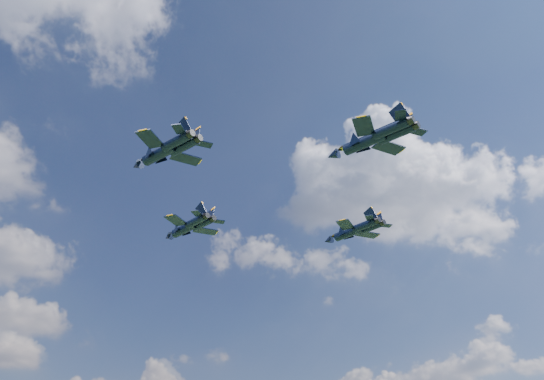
{
  "coord_description": "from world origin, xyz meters",
  "views": [
    {
      "loc": [
        -43.62,
        -64.88,
        20.71
      ],
      "look_at": [
        2.85,
        -1.97,
        63.5
      ],
      "focal_mm": 35.0,
      "sensor_mm": 36.0,
      "label": 1
    }
  ],
  "objects_px": {
    "jet_lead": "(183,229)",
    "jet_left": "(158,154)",
    "jet_right": "(347,233)",
    "jet_slot": "(362,143)"
  },
  "relations": [
    {
      "from": "jet_lead",
      "to": "jet_left",
      "type": "relative_size",
      "value": 1.02
    },
    {
      "from": "jet_right",
      "to": "jet_lead",
      "type": "bearing_deg",
      "value": 138.42
    },
    {
      "from": "jet_lead",
      "to": "jet_slot",
      "type": "xyz_separation_m",
      "value": [
        7.82,
        -39.84,
        1.35
      ]
    },
    {
      "from": "jet_right",
      "to": "jet_slot",
      "type": "bearing_deg",
      "value": -135.95
    },
    {
      "from": "jet_lead",
      "to": "jet_slot",
      "type": "relative_size",
      "value": 0.97
    },
    {
      "from": "jet_lead",
      "to": "jet_slot",
      "type": "bearing_deg",
      "value": -86.97
    },
    {
      "from": "jet_left",
      "to": "jet_slot",
      "type": "bearing_deg",
      "value": -51.53
    },
    {
      "from": "jet_left",
      "to": "jet_slot",
      "type": "relative_size",
      "value": 0.94
    },
    {
      "from": "jet_lead",
      "to": "jet_slot",
      "type": "height_order",
      "value": "jet_slot"
    },
    {
      "from": "jet_left",
      "to": "jet_right",
      "type": "distance_m",
      "value": 41.66
    }
  ]
}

